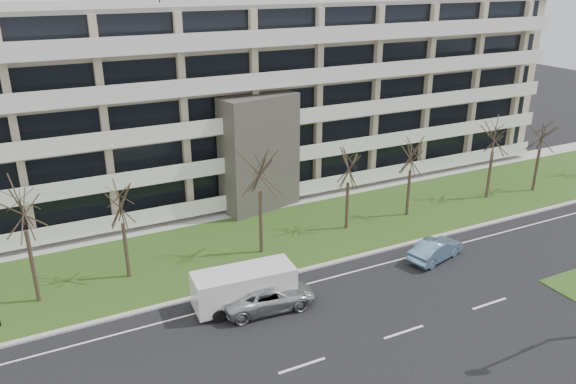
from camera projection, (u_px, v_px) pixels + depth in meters
ground at (404, 332)px, 29.27m from camera, size 160.00×160.00×0.00m
grass_verge at (291, 234)px, 40.08m from camera, size 90.00×10.00×0.06m
curb at (327, 264)px, 35.90m from camera, size 90.00×0.35×0.12m
sidewalk at (260, 207)px, 44.65m from camera, size 90.00×2.00×0.08m
lane_edge_line at (339, 276)px, 34.68m from camera, size 90.00×0.12×0.01m
apartment_building at (226, 97)px, 47.53m from camera, size 60.50×15.10×18.75m
silver_pickup at (268, 296)px, 31.18m from camera, size 5.51×2.89×1.48m
blue_sedan at (436, 249)px, 36.42m from camera, size 4.47×2.53×1.39m
white_van at (245, 284)px, 31.20m from camera, size 5.80×2.64×2.20m
tree_1 at (20, 201)px, 29.71m from camera, size 3.98×3.98×7.96m
tree_2 at (120, 201)px, 32.67m from camera, size 3.25×3.25×6.50m
tree_3 at (260, 166)px, 35.29m from camera, size 3.93×3.93×7.86m
tree_4 at (349, 164)px, 39.18m from camera, size 3.20×3.20×6.41m
tree_5 at (412, 152)px, 41.36m from camera, size 3.27×3.27×6.54m
tree_6 at (495, 133)px, 44.52m from camera, size 3.55×3.55×7.10m
tree_7 at (543, 132)px, 46.14m from camera, size 3.33×3.33×6.65m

